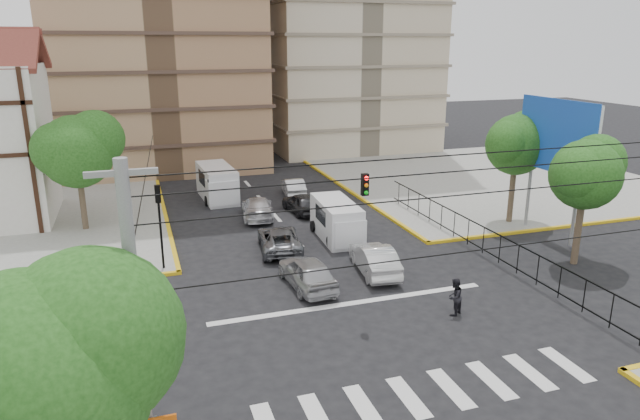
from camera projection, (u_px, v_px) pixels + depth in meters
name	position (u px, v px, depth m)	size (l,w,h in m)	color
ground	(362.00, 315.00, 24.60)	(160.00, 160.00, 0.00)	black
sidewalk_ne	(489.00, 179.00, 48.82)	(26.00, 26.00, 0.15)	gray
crosswalk_stripes	(430.00, 393.00, 19.14)	(12.00, 2.40, 0.01)	silver
stop_line	(352.00, 303.00, 25.69)	(13.00, 0.40, 0.01)	silver
park_fence	(482.00, 256.00, 31.41)	(0.10, 22.50, 1.66)	black
billboard	(557.00, 138.00, 32.72)	(0.36, 6.20, 8.10)	slate
tree_sw_near	(34.00, 376.00, 10.73)	(5.63, 4.60, 7.57)	#473828
tree_park_a	(587.00, 171.00, 28.96)	(4.41, 3.60, 6.83)	#473828
tree_park_c	(518.00, 142.00, 35.54)	(4.65, 3.80, 7.25)	#473828
tree_tudor	(78.00, 148.00, 34.12)	(5.39, 4.40, 7.43)	#473828
traffic_light_nw	(159.00, 213.00, 28.47)	(0.28, 0.22, 4.40)	black
traffic_light_hanging	(386.00, 194.00, 21.08)	(18.00, 9.12, 0.92)	black
utility_pole_sw	(140.00, 357.00, 12.35)	(1.40, 0.28, 9.00)	slate
van_right_lane	(338.00, 222.00, 33.76)	(2.20, 5.08, 2.25)	silver
van_left_lane	(218.00, 184.00, 42.19)	(2.47, 5.61, 2.48)	silver
car_silver_front_left	(307.00, 272.00, 27.23)	(1.80, 4.47, 1.52)	#A4A5A8
car_white_front_right	(375.00, 259.00, 28.92)	(1.59, 4.55, 1.50)	silver
car_grey_mid_left	(279.00, 239.00, 32.08)	(2.19, 4.75, 1.32)	slate
car_silver_rear_left	(257.00, 207.00, 38.04)	(1.97, 4.85, 1.41)	silver
car_darkgrey_mid_right	(302.00, 203.00, 39.13)	(1.65, 4.09, 1.39)	#28282A
car_white_rear_right	(293.00, 187.00, 43.54)	(1.43, 4.11, 1.35)	silver
pedestrian_crosswalk	(455.00, 297.00, 24.40)	(0.81, 0.63, 1.67)	black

